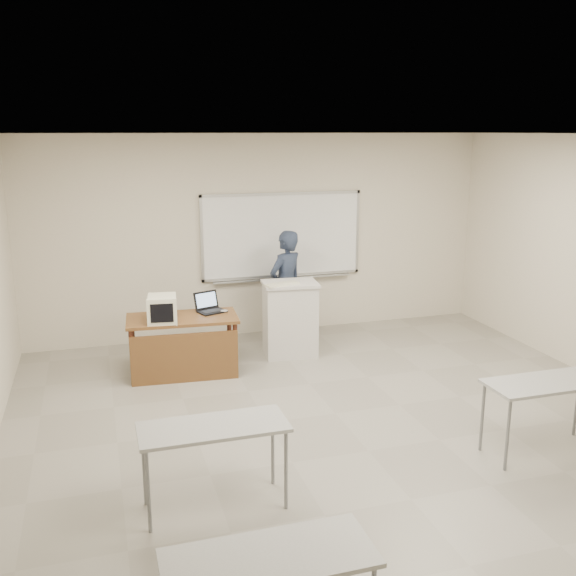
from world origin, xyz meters
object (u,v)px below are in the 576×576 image
object	(u,v)px
instructor_desk	(184,336)
crt_monitor	(163,309)
keyboard	(282,284)
presenter	(286,287)
laptop	(211,307)
podium	(290,319)
whiteboard	(282,237)
mouse	(224,311)

from	to	relation	value
instructor_desk	crt_monitor	xyz separation A→B (m)	(-0.25, -0.01, 0.37)
instructor_desk	crt_monitor	bearing A→B (deg)	-172.57
keyboard	presenter	xyz separation A→B (m)	(0.27, 0.72, -0.22)
presenter	laptop	bearing A→B (deg)	0.48
laptop	keyboard	size ratio (longest dim) A/B	0.71
podium	keyboard	bearing A→B (deg)	-135.54
whiteboard	mouse	bearing A→B (deg)	-131.66
whiteboard	instructor_desk	world-z (taller)	whiteboard
podium	crt_monitor	distance (m)	1.85
instructor_desk	keyboard	distance (m)	1.48
keyboard	whiteboard	bearing A→B (deg)	58.72
keyboard	crt_monitor	bearing A→B (deg)	175.11
presenter	keyboard	bearing A→B (deg)	39.66
mouse	podium	bearing A→B (deg)	36.31
mouse	crt_monitor	bearing A→B (deg)	-144.42
instructor_desk	presenter	size ratio (longest dim) A/B	0.84
mouse	keyboard	bearing A→B (deg)	30.46
crt_monitor	laptop	xyz separation A→B (m)	(0.65, 0.28, -0.10)
laptop	mouse	xyz separation A→B (m)	(0.15, -0.11, -0.04)
laptop	podium	bearing A→B (deg)	-13.50
laptop	keyboard	world-z (taller)	keyboard
podium	crt_monitor	world-z (taller)	crt_monitor
instructor_desk	mouse	size ratio (longest dim) A/B	14.35
whiteboard	instructor_desk	distance (m)	2.46
whiteboard	keyboard	bearing A→B (deg)	-106.63
laptop	mouse	size ratio (longest dim) A/B	3.48
whiteboard	mouse	xyz separation A→B (m)	(-1.17, -1.32, -0.71)
presenter	crt_monitor	bearing A→B (deg)	-1.80
laptop	keyboard	bearing A→B (deg)	-19.71
presenter	whiteboard	bearing A→B (deg)	-130.31
mouse	keyboard	size ratio (longest dim) A/B	0.20
mouse	instructor_desk	bearing A→B (deg)	-140.42
podium	mouse	size ratio (longest dim) A/B	10.75
keyboard	presenter	distance (m)	0.80
instructor_desk	crt_monitor	world-z (taller)	crt_monitor
podium	presenter	distance (m)	0.68
instructor_desk	keyboard	world-z (taller)	keyboard
podium	mouse	xyz separation A→B (m)	(-0.96, -0.22, 0.25)
podium	crt_monitor	xyz separation A→B (m)	(-1.76, -0.40, 0.39)
podium	keyboard	size ratio (longest dim) A/B	2.20
crt_monitor	mouse	world-z (taller)	crt_monitor
crt_monitor	whiteboard	bearing A→B (deg)	44.52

